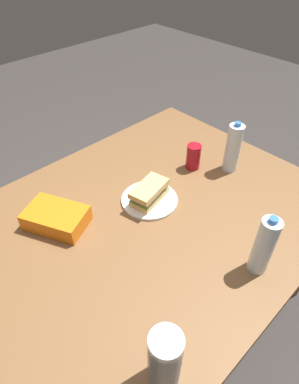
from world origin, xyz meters
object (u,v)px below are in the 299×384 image
object	(u,v)px
paper_plate	(150,200)
water_bottle_spare	(264,246)
plastic_cup_stack	(165,360)
soda_can_red	(193,157)
water_bottle_tall	(233,148)
chip_bag	(56,218)
dining_table	(144,232)
sandwich	(149,192)

from	to	relation	value
paper_plate	water_bottle_spare	bearing A→B (deg)	94.01
plastic_cup_stack	water_bottle_spare	distance (m)	0.48
paper_plate	soda_can_red	size ratio (longest dim) A/B	1.95
soda_can_red	plastic_cup_stack	xyz separation A→B (m)	(0.75, 0.55, 0.05)
soda_can_red	water_bottle_tall	bearing A→B (deg)	132.67
paper_plate	chip_bag	distance (m)	0.38
soda_can_red	water_bottle_spare	bearing A→B (deg)	62.43
water_bottle_tall	plastic_cup_stack	xyz separation A→B (m)	(0.87, 0.42, -0.01)
soda_can_red	water_bottle_tall	world-z (taller)	water_bottle_tall
dining_table	chip_bag	size ratio (longest dim) A/B	6.66
paper_plate	soda_can_red	xyz separation A→B (m)	(-0.31, -0.03, 0.05)
soda_can_red	water_bottle_tall	distance (m)	0.18
dining_table	plastic_cup_stack	world-z (taller)	plastic_cup_stack
sandwich	plastic_cup_stack	size ratio (longest dim) A/B	0.89
plastic_cup_stack	paper_plate	bearing A→B (deg)	-130.58
paper_plate	water_bottle_spare	world-z (taller)	water_bottle_spare
sandwich	water_bottle_spare	world-z (taller)	water_bottle_spare
water_bottle_spare	sandwich	bearing A→B (deg)	-85.60
chip_bag	water_bottle_spare	xyz separation A→B (m)	(-0.39, 0.65, 0.08)
dining_table	water_bottle_tall	size ratio (longest dim) A/B	6.22
chip_bag	plastic_cup_stack	world-z (taller)	plastic_cup_stack
soda_can_red	plastic_cup_stack	world-z (taller)	plastic_cup_stack
dining_table	paper_plate	world-z (taller)	paper_plate
dining_table	paper_plate	bearing A→B (deg)	-146.31
soda_can_red	paper_plate	bearing A→B (deg)	5.20
sandwich	water_bottle_spare	distance (m)	0.50
paper_plate	chip_bag	world-z (taller)	chip_bag
sandwich	water_bottle_spare	size ratio (longest dim) A/B	0.80
chip_bag	water_bottle_tall	xyz separation A→B (m)	(-0.78, 0.25, 0.08)
sandwich	chip_bag	size ratio (longest dim) A/B	0.85
water_bottle_spare	chip_bag	bearing A→B (deg)	-59.30
paper_plate	chip_bag	size ratio (longest dim) A/B	1.03
paper_plate	plastic_cup_stack	bearing A→B (deg)	49.42
water_bottle_tall	soda_can_red	bearing A→B (deg)	-47.33
chip_bag	soda_can_red	bearing A→B (deg)	52.74
paper_plate	water_bottle_spare	xyz separation A→B (m)	(-0.03, 0.50, 0.11)
paper_plate	soda_can_red	world-z (taller)	soda_can_red
sandwich	soda_can_red	xyz separation A→B (m)	(-0.31, -0.03, 0.01)
chip_bag	water_bottle_tall	distance (m)	0.82
dining_table	water_bottle_spare	size ratio (longest dim) A/B	6.22
sandwich	plastic_cup_stack	bearing A→B (deg)	49.49
water_bottle_spare	soda_can_red	bearing A→B (deg)	-117.57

